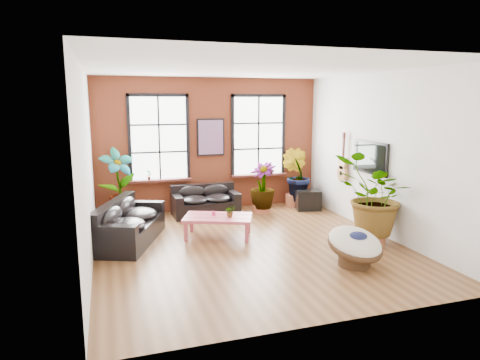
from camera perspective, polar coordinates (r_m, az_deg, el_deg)
The scene contains 19 objects.
room at distance 8.50m, azimuth 0.92°, elevation 2.76°, with size 6.04×6.54×3.54m.
sofa_back at distance 11.03m, azimuth -4.67°, elevation -2.88°, with size 1.69×0.85×0.77m.
sofa_left at distance 9.17m, azimuth -14.75°, elevation -5.69°, with size 1.64×2.35×0.86m.
coffee_table at distance 9.20m, azimuth -2.95°, elevation -5.17°, with size 1.64×1.30×0.55m.
papasan_chair at distance 7.90m, azimuth 15.09°, elevation -8.39°, with size 1.15×1.16×0.74m.
poster at distance 11.38m, azimuth -3.93°, elevation 5.71°, with size 0.74×0.06×0.98m.
tv_wall_unit at distance 10.22m, azimuth 15.91°, elevation 2.50°, with size 0.13×1.86×1.20m.
media_box at distance 11.70m, azimuth 9.03°, elevation -2.61°, with size 0.75×0.67×0.53m.
pot_back_left at distance 10.97m, azimuth -15.76°, elevation -4.21°, with size 0.61×0.61×0.36m.
pot_back_right at distance 12.05m, azimuth 7.20°, elevation -2.67°, with size 0.61×0.61×0.34m.
pot_right_wall at distance 9.28m, azimuth 17.21°, elevation -6.85°, with size 0.54×0.54×0.40m.
pot_mid at distance 11.26m, azimuth 2.88°, elevation -3.50°, with size 0.59×0.59×0.35m.
floor_plant_back_left at distance 10.77m, azimuth -15.90°, elevation -0.18°, with size 0.87×0.59×1.65m, color #154E15.
floor_plant_back_right at distance 11.92m, azimuth 7.47°, elevation 0.66°, with size 0.80×0.65×1.46m, color #154E15.
floor_plant_right_wall at distance 9.09m, azimuth 17.40°, elevation -2.07°, with size 1.49×1.29×1.66m, color #154E15.
floor_plant_mid at distance 11.10m, azimuth 3.03°, elevation -0.72°, with size 0.67×0.67×1.19m, color #154E15.
table_plant at distance 9.11m, azimuth -1.33°, elevation -4.18°, with size 0.22×0.19×0.24m, color #154E15.
sill_plant_left at distance 11.18m, azimuth -12.06°, elevation 0.69°, with size 0.14×0.10×0.27m, color #154E15.
sill_plant_right at distance 11.96m, azimuth 4.13°, elevation 1.51°, with size 0.15×0.15×0.27m, color #154E15.
Camera 1 is at (-2.66, -7.85, 2.87)m, focal length 32.00 mm.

